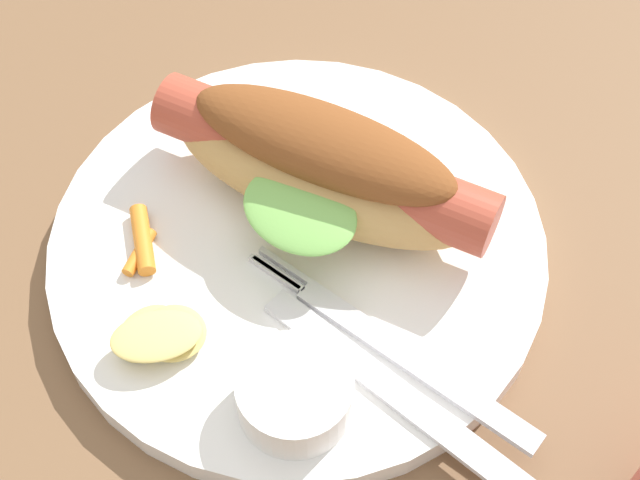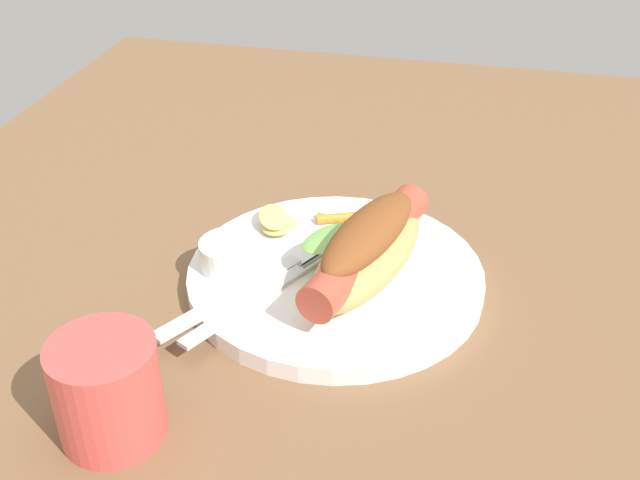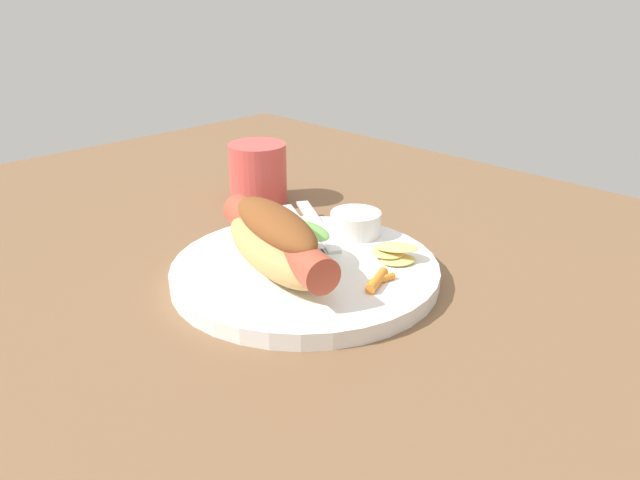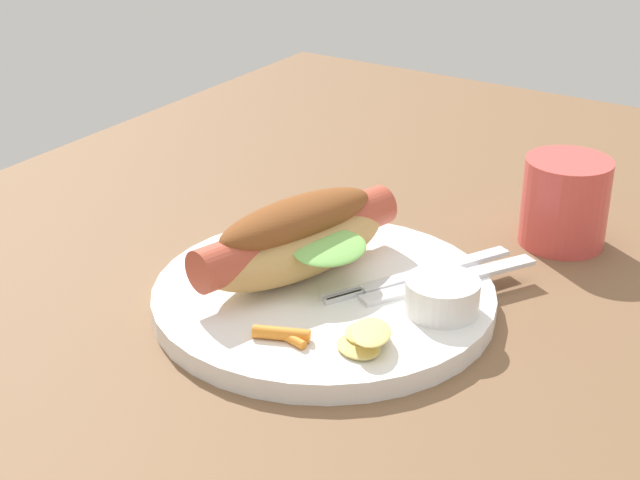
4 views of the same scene
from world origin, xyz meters
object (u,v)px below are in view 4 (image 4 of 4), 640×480
(sauce_ramekin, at_px, (440,298))
(knife, at_px, (450,279))
(drinking_cup, at_px, (565,202))
(fork, at_px, (423,273))
(carrot_garnish, at_px, (283,335))
(plate, at_px, (324,297))
(hot_dog, at_px, (298,238))
(chips_pile, at_px, (366,337))

(sauce_ramekin, distance_m, knife, 0.05)
(sauce_ramekin, xyz_separation_m, drinking_cup, (-0.19, 0.02, 0.01))
(fork, xyz_separation_m, carrot_garnish, (0.14, -0.04, 0.00))
(fork, relative_size, carrot_garnish, 3.85)
(plate, xyz_separation_m, sauce_ramekin, (-0.01, 0.09, 0.02))
(drinking_cup, bearing_deg, carrot_garnish, -18.73)
(plate, height_order, sauce_ramekin, sauce_ramekin)
(plate, bearing_deg, sauce_ramekin, 98.01)
(hot_dog, relative_size, sauce_ramekin, 3.44)
(knife, xyz_separation_m, drinking_cup, (-0.14, 0.04, 0.02))
(fork, height_order, chips_pile, chips_pile)
(fork, bearing_deg, plate, -15.22)
(plate, distance_m, drinking_cup, 0.23)
(fork, height_order, knife, same)
(hot_dog, distance_m, knife, 0.12)
(hot_dog, height_order, knife, hot_dog)
(fork, xyz_separation_m, chips_pile, (0.11, 0.01, 0.01))
(fork, distance_m, drinking_cup, 0.16)
(knife, relative_size, chips_pile, 2.88)
(hot_dog, xyz_separation_m, chips_pile, (0.06, 0.10, -0.02))
(fork, relative_size, chips_pile, 2.91)
(fork, bearing_deg, chips_pile, 35.09)
(hot_dog, bearing_deg, fork, 136.86)
(fork, distance_m, carrot_garnish, 0.14)
(fork, height_order, carrot_garnish, carrot_garnish)
(plate, relative_size, hot_dog, 1.40)
(hot_dog, bearing_deg, knife, 132.50)
(knife, height_order, drinking_cup, drinking_cup)
(carrot_garnish, bearing_deg, sauce_ramekin, 140.87)
(hot_dog, xyz_separation_m, sauce_ramekin, (-0.00, 0.12, -0.02))
(hot_dog, height_order, chips_pile, hot_dog)
(hot_dog, bearing_deg, plate, 89.89)
(plate, height_order, chips_pile, chips_pile)
(chips_pile, height_order, drinking_cup, drinking_cup)
(plate, height_order, fork, fork)
(fork, bearing_deg, hot_dog, -31.26)
(fork, relative_size, drinking_cup, 2.02)
(plate, distance_m, carrot_garnish, 0.08)
(knife, xyz_separation_m, chips_pile, (0.11, -0.01, 0.01))
(hot_dog, bearing_deg, carrot_garnish, 43.53)
(knife, bearing_deg, plate, -20.65)
(sauce_ramekin, relative_size, knife, 0.35)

